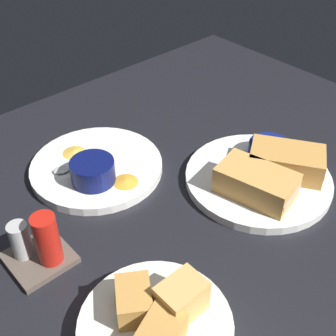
# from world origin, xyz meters

# --- Properties ---
(ground_plane) EXTENTS (1.10, 1.10, 0.03)m
(ground_plane) POSITION_xyz_m (0.00, 0.00, -0.01)
(ground_plane) COLOR black
(plate_sandwich_main) EXTENTS (0.27, 0.27, 0.02)m
(plate_sandwich_main) POSITION_xyz_m (0.01, -0.10, 0.01)
(plate_sandwich_main) COLOR white
(plate_sandwich_main) RESTS_ON ground_plane
(sandwich_half_near) EXTENTS (0.14, 0.10, 0.05)m
(sandwich_half_near) POSITION_xyz_m (-0.01, -0.06, 0.04)
(sandwich_half_near) COLOR tan
(sandwich_half_near) RESTS_ON plate_sandwich_main
(sandwich_half_far) EXTENTS (0.15, 0.13, 0.05)m
(sandwich_half_far) POSITION_xyz_m (-0.01, -0.14, 0.04)
(sandwich_half_far) COLOR #C68C42
(sandwich_half_far) RESTS_ON plate_sandwich_main
(ramekin_dark_sauce) EXTENTS (0.08, 0.08, 0.03)m
(ramekin_dark_sauce) POSITION_xyz_m (0.03, -0.15, 0.03)
(ramekin_dark_sauce) COLOR navy
(ramekin_dark_sauce) RESTS_ON plate_sandwich_main
(spoon_by_dark_ramekin) EXTENTS (0.07, 0.09, 0.01)m
(spoon_by_dark_ramekin) POSITION_xyz_m (-0.00, -0.11, 0.02)
(spoon_by_dark_ramekin) COLOR silver
(spoon_by_dark_ramekin) RESTS_ON plate_sandwich_main
(plate_chips_companion) EXTENTS (0.25, 0.25, 0.02)m
(plate_chips_companion) POSITION_xyz_m (0.24, 0.10, 0.01)
(plate_chips_companion) COLOR white
(plate_chips_companion) RESTS_ON ground_plane
(ramekin_light_gravy) EXTENTS (0.08, 0.08, 0.04)m
(ramekin_light_gravy) POSITION_xyz_m (0.20, 0.13, 0.04)
(ramekin_light_gravy) COLOR #0C144C
(ramekin_light_gravy) RESTS_ON plate_chips_companion
(spoon_by_gravy_ramekin) EXTENTS (0.05, 0.10, 0.01)m
(spoon_by_gravy_ramekin) POSITION_xyz_m (0.26, 0.15, 0.02)
(spoon_by_gravy_ramekin) COLOR silver
(spoon_by_gravy_ramekin) RESTS_ON plate_chips_companion
(plantain_chip_scatter) EXTENTS (0.20, 0.10, 0.01)m
(plantain_chip_scatter) POSITION_xyz_m (0.21, 0.11, 0.02)
(plantain_chip_scatter) COLOR gold
(plantain_chip_scatter) RESTS_ON plate_chips_companion
(bread_basket_rear) EXTENTS (0.20, 0.20, 0.08)m
(bread_basket_rear) POSITION_xyz_m (-0.10, 0.24, 0.02)
(bread_basket_rear) COLOR silver
(bread_basket_rear) RESTS_ON ground_plane
(condiment_caddy) EXTENTS (0.09, 0.09, 0.10)m
(condiment_caddy) POSITION_xyz_m (0.11, 0.29, 0.03)
(condiment_caddy) COLOR brown
(condiment_caddy) RESTS_ON ground_plane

